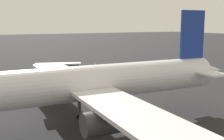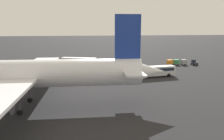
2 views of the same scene
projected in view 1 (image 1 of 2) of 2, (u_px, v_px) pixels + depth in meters
The scene contains 9 objects.
ground_plane at pixel (88, 70), 86.90m from camera, with size 600.00×600.00×0.00m, color #232326.
airplane at pixel (75, 85), 37.20m from camera, with size 53.73×46.64×16.20m.
shuttle_bus_near at pixel (58, 68), 78.77m from camera, with size 12.85×6.81×3.13m.
shuttle_bus_far at pixel (167, 73), 71.13m from camera, with size 11.54×4.06×3.05m.
baggage_tug at pixel (183, 62), 96.13m from camera, with size 2.64×2.12×2.10m.
worker_person at pixel (95, 65), 89.52m from camera, with size 0.38×0.38×1.74m.
cargo_cart_grey at pixel (173, 62), 94.62m from camera, with size 2.02×1.71×2.06m.
cargo_cart_green at pixel (166, 63), 93.87m from camera, with size 2.02×1.71×2.06m.
cargo_cart_orange at pixel (160, 63), 92.41m from camera, with size 2.02×1.71×2.06m.
Camera 1 is at (35.50, 78.40, 14.16)m, focal length 45.00 mm.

